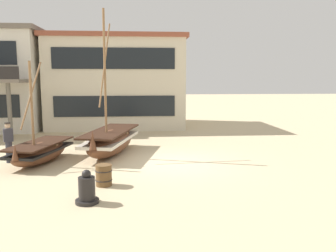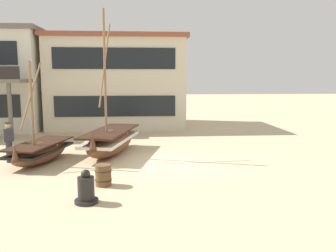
{
  "view_description": "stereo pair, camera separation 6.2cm",
  "coord_description": "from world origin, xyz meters",
  "views": [
    {
      "loc": [
        -1.21,
        -13.83,
        3.48
      ],
      "look_at": [
        0.0,
        1.0,
        1.4
      ],
      "focal_mm": 36.7,
      "sensor_mm": 36.0,
      "label": 1
    },
    {
      "loc": [
        -1.15,
        -13.83,
        3.48
      ],
      "look_at": [
        0.0,
        1.0,
        1.4
      ],
      "focal_mm": 36.7,
      "sensor_mm": 36.0,
      "label": 2
    }
  ],
  "objects": [
    {
      "name": "capstan_winch",
      "position": [
        -2.72,
        -4.42,
        0.38
      ],
      "size": [
        0.66,
        0.66,
        0.96
      ],
      "color": "black",
      "rests_on": "ground"
    },
    {
      "name": "ground_plane",
      "position": [
        0.0,
        0.0,
        0.0
      ],
      "size": [
        120.0,
        120.0,
        0.0
      ],
      "primitive_type": "plane",
      "color": "#CCB78E"
    },
    {
      "name": "fisherman_by_hull",
      "position": [
        -6.64,
        0.59,
        0.83
      ],
      "size": [
        0.42,
        0.36,
        1.68
      ],
      "color": "#33333D",
      "rests_on": "ground"
    },
    {
      "name": "wooden_barrel",
      "position": [
        -2.42,
        -2.87,
        0.35
      ],
      "size": [
        0.56,
        0.56,
        0.7
      ],
      "color": "brown",
      "rests_on": "ground"
    },
    {
      "name": "fishing_boat_near_left",
      "position": [
        -5.37,
        0.46,
        0.48
      ],
      "size": [
        2.19,
        3.78,
        4.15
      ],
      "color": "brown",
      "rests_on": "ground"
    },
    {
      "name": "harbor_building_main",
      "position": [
        -2.83,
        11.75,
        3.21
      ],
      "size": [
        9.64,
        6.63,
        6.4
      ],
      "color": "beige",
      "rests_on": "ground"
    },
    {
      "name": "fishing_boat_centre_large",
      "position": [
        -2.58,
        1.84,
        0.63
      ],
      "size": [
        2.55,
        4.91,
        6.4
      ],
      "color": "brown",
      "rests_on": "ground"
    }
  ]
}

